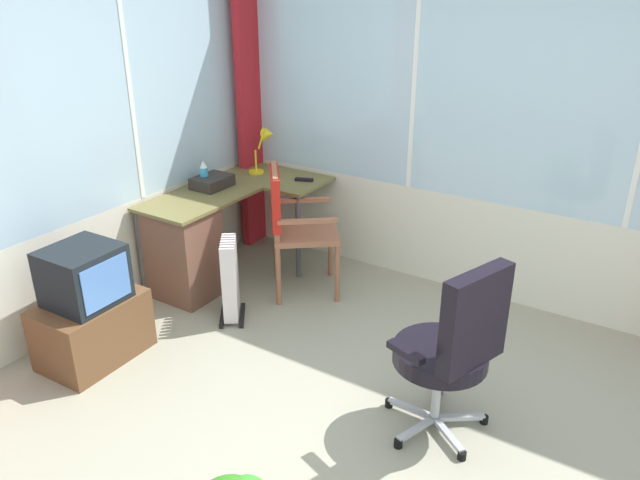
# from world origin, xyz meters

# --- Properties ---
(ground) EXTENTS (4.88, 5.68, 0.06)m
(ground) POSITION_xyz_m (0.00, 0.00, -0.03)
(ground) COLOR gray
(north_window_panel) EXTENTS (3.88, 0.07, 2.55)m
(north_window_panel) POSITION_xyz_m (-0.00, 2.37, 1.27)
(north_window_panel) COLOR silver
(north_window_panel) RESTS_ON ground
(east_window_panel) EXTENTS (0.07, 4.68, 2.55)m
(east_window_panel) POSITION_xyz_m (1.97, -0.00, 1.27)
(east_window_panel) COLOR silver
(east_window_panel) RESTS_ON ground
(curtain_corner) EXTENTS (0.32, 0.08, 2.45)m
(curtain_corner) POSITION_xyz_m (1.84, 2.24, 1.23)
(curtain_corner) COLOR red
(curtain_corner) RESTS_ON ground
(desk) EXTENTS (1.45, 0.89, 0.73)m
(desk) POSITION_xyz_m (0.79, 2.03, 0.40)
(desk) COLOR olive
(desk) RESTS_ON ground
(desk_lamp) EXTENTS (0.22, 0.19, 0.39)m
(desk_lamp) POSITION_xyz_m (1.73, 2.01, 0.98)
(desk_lamp) COLOR yellow
(desk_lamp) RESTS_ON desk
(tv_remote) EXTENTS (0.09, 0.16, 0.02)m
(tv_remote) POSITION_xyz_m (1.69, 1.59, 0.74)
(tv_remote) COLOR black
(tv_remote) RESTS_ON desk
(spray_bottle) EXTENTS (0.06, 0.06, 0.22)m
(spray_bottle) POSITION_xyz_m (1.14, 2.17, 0.83)
(spray_bottle) COLOR #3DABDE
(spray_bottle) RESTS_ON desk
(paper_tray) EXTENTS (0.30, 0.23, 0.09)m
(paper_tray) POSITION_xyz_m (1.16, 2.12, 0.77)
(paper_tray) COLOR #2D2724
(paper_tray) RESTS_ON desk
(wooden_armchair) EXTENTS (0.67, 0.67, 0.99)m
(wooden_armchair) POSITION_xyz_m (1.19, 1.40, 0.63)
(wooden_armchair) COLOR #9B6044
(wooden_armchair) RESTS_ON ground
(office_chair) EXTENTS (0.63, 0.59, 1.02)m
(office_chair) POSITION_xyz_m (0.31, -0.25, 0.57)
(office_chair) COLOR #B7B7BF
(office_chair) RESTS_ON ground
(tv_on_stand) EXTENTS (0.65, 0.46, 0.77)m
(tv_on_stand) POSITION_xyz_m (-0.23, 1.93, 0.34)
(tv_on_stand) COLOR brown
(tv_on_stand) RESTS_ON ground
(space_heater) EXTENTS (0.36, 0.32, 0.61)m
(space_heater) POSITION_xyz_m (0.64, 1.52, 0.31)
(space_heater) COLOR silver
(space_heater) RESTS_ON ground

